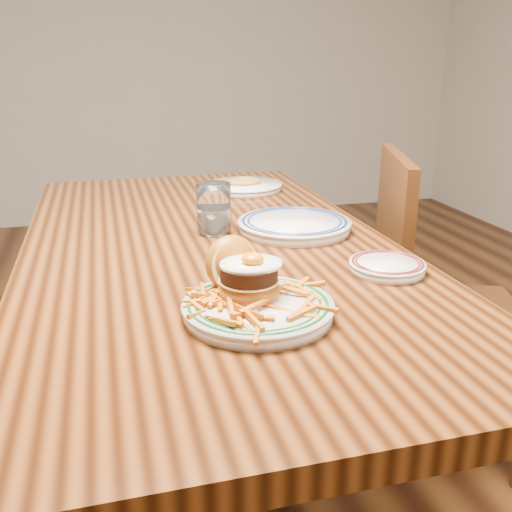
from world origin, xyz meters
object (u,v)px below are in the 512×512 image
object	(u,v)px
table	(210,276)
main_plate	(254,295)
chair_right	(429,301)
side_plate	(387,266)

from	to	relation	value
table	main_plate	size ratio (longest dim) A/B	5.88
chair_right	main_plate	size ratio (longest dim) A/B	3.37
table	chair_right	bearing A→B (deg)	6.06
main_plate	chair_right	bearing A→B (deg)	21.64
table	main_plate	bearing A→B (deg)	-89.89
main_plate	side_plate	size ratio (longest dim) A/B	1.76
side_plate	main_plate	bearing A→B (deg)	-173.09
table	side_plate	world-z (taller)	side_plate
chair_right	main_plate	xyz separation A→B (m)	(-0.66, -0.48, 0.29)
main_plate	side_plate	bearing A→B (deg)	6.39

